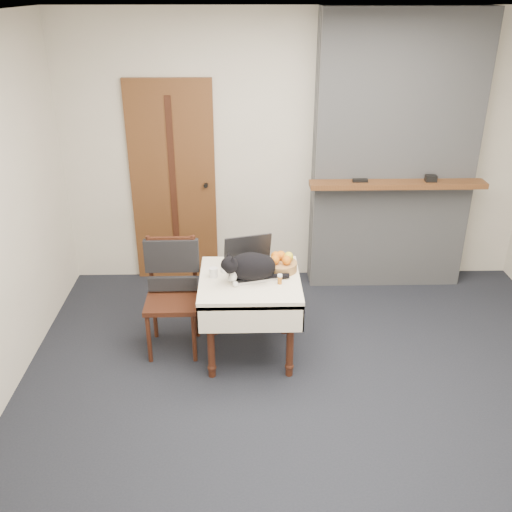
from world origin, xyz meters
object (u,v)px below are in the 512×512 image
at_px(chair, 172,279).
at_px(door, 173,184).
at_px(cat, 252,267).
at_px(fruit_basket, 281,263).
at_px(laptop, 251,264).
at_px(pill_bottle, 280,279).
at_px(side_table, 250,291).
at_px(cream_jar, 213,273).

bearing_deg(chair, door, 94.11).
height_order(cat, fruit_basket, cat).
relative_size(door, cat, 3.67).
xyz_separation_m(laptop, pill_bottle, (0.22, -0.20, -0.03)).
bearing_deg(side_table, laptop, 84.08).
bearing_deg(side_table, cream_jar, 175.47).
height_order(laptop, chair, laptop).
xyz_separation_m(pill_bottle, fruit_basket, (0.02, 0.23, 0.02)).
distance_m(laptop, fruit_basket, 0.24).
distance_m(laptop, chair, 0.66).
bearing_deg(cat, cream_jar, 145.14).
height_order(cream_jar, chair, chair).
relative_size(cat, fruit_basket, 2.15).
relative_size(side_table, cream_jar, 10.14).
relative_size(cream_jar, fruit_basket, 0.30).
distance_m(door, cat, 1.64).
distance_m(fruit_basket, chair, 0.89).
relative_size(side_table, chair, 0.82).
bearing_deg(laptop, chair, 157.59).
height_order(cream_jar, pill_bottle, pill_bottle).
xyz_separation_m(cat, cream_jar, (-0.30, 0.05, -0.07)).
relative_size(cat, chair, 0.58).
distance_m(side_table, fruit_basket, 0.33).
xyz_separation_m(door, side_table, (0.73, -1.42, -0.41)).
xyz_separation_m(laptop, fruit_basket, (0.24, 0.03, -0.01)).
bearing_deg(laptop, cat, -101.89).
bearing_deg(fruit_basket, chair, 176.68).
relative_size(pill_bottle, chair, 0.08).
height_order(door, laptop, door).
xyz_separation_m(side_table, cream_jar, (-0.28, 0.02, 0.15)).
height_order(door, chair, door).
relative_size(cat, cream_jar, 7.09).
relative_size(laptop, fruit_basket, 1.79).
xyz_separation_m(cream_jar, fruit_basket, (0.53, 0.11, 0.02)).
height_order(door, cream_jar, door).
relative_size(door, pill_bottle, 25.65).
bearing_deg(pill_bottle, fruit_basket, 84.03).
bearing_deg(side_table, fruit_basket, 27.47).
relative_size(laptop, pill_bottle, 5.81).
relative_size(side_table, fruit_basket, 3.07).
height_order(fruit_basket, chair, chair).
bearing_deg(door, laptop, -60.86).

